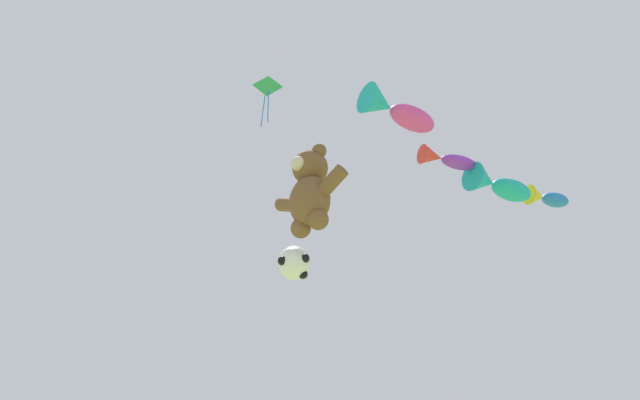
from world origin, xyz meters
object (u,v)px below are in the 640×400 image
object	(u,v)px
teddy_bear_kite	(310,190)
fish_kite_cobalt	(546,198)
soccer_ball_kite	(294,263)
fish_kite_violet	(445,159)
diamond_kite	(267,90)
fish_kite_magenta	(396,111)
fish_kite_teal	(497,185)

from	to	relation	value
teddy_bear_kite	fish_kite_cobalt	xyz separation A→B (m)	(3.42, 6.73, 1.18)
teddy_bear_kite	soccer_ball_kite	distance (m)	1.88
fish_kite_violet	fish_kite_cobalt	size ratio (longest dim) A/B	1.17
teddy_bear_kite	diamond_kite	bearing A→B (deg)	-172.52
soccer_ball_kite	diamond_kite	xyz separation A→B (m)	(-1.07, -0.45, 6.27)
fish_kite_magenta	fish_kite_violet	world-z (taller)	fish_kite_magenta
diamond_kite	soccer_ball_kite	bearing A→B (deg)	22.69
fish_kite_cobalt	fish_kite_violet	bearing A→B (deg)	-107.24
soccer_ball_kite	diamond_kite	bearing A→B (deg)	-157.31
fish_kite_magenta	diamond_kite	bearing A→B (deg)	-164.61
fish_kite_magenta	fish_kite_teal	xyz separation A→B (m)	(0.58, 3.86, -0.78)
teddy_bear_kite	fish_kite_cobalt	distance (m)	7.64
teddy_bear_kite	fish_kite_magenta	size ratio (longest dim) A/B	1.08
fish_kite_teal	diamond_kite	size ratio (longest dim) A/B	1.09
soccer_ball_kite	fish_kite_magenta	distance (m)	4.67
teddy_bear_kite	fish_kite_cobalt	size ratio (longest dim) A/B	1.64
teddy_bear_kite	soccer_ball_kite	world-z (taller)	teddy_bear_kite
teddy_bear_kite	fish_kite_teal	xyz separation A→B (m)	(2.85, 4.74, 1.00)
fish_kite_magenta	teddy_bear_kite	bearing A→B (deg)	-158.70
fish_kite_magenta	soccer_ball_kite	bearing A→B (deg)	-167.34
teddy_bear_kite	fish_kite_teal	bearing A→B (deg)	59.00
fish_kite_violet	teddy_bear_kite	bearing A→B (deg)	-126.82
teddy_bear_kite	fish_kite_cobalt	world-z (taller)	fish_kite_cobalt
fish_kite_magenta	diamond_kite	world-z (taller)	diamond_kite
teddy_bear_kite	fish_kite_teal	distance (m)	5.62
fish_kite_magenta	fish_kite_violet	size ratio (longest dim) A/B	1.30
teddy_bear_kite	fish_kite_violet	xyz separation A→B (m)	(2.27, 3.04, 1.35)
teddy_bear_kite	diamond_kite	distance (m)	4.90
teddy_bear_kite	fish_kite_cobalt	bearing A→B (deg)	63.07
fish_kite_violet	diamond_kite	world-z (taller)	diamond_kite
soccer_ball_kite	fish_kite_magenta	world-z (taller)	fish_kite_magenta
fish_kite_violet	fish_kite_teal	world-z (taller)	fish_kite_violet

